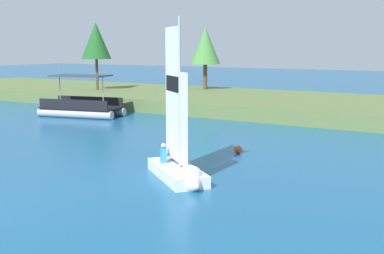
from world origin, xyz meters
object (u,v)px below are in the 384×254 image
shoreline_tree_left (96,41)px  channel_buoy (238,150)px  pontoon_boat (82,106)px  sailboat (182,168)px  shoreline_tree_midleft (205,46)px

shoreline_tree_left → channel_buoy: bearing=-33.1°
channel_buoy → shoreline_tree_left: bearing=146.9°
pontoon_boat → channel_buoy: 15.99m
sailboat → pontoon_boat: (-15.56, 10.80, 0.18)m
shoreline_tree_left → sailboat: size_ratio=0.97×
shoreline_tree_left → pontoon_boat: shoreline_tree_left is taller
sailboat → pontoon_boat: bearing=-176.9°
sailboat → pontoon_boat: 18.94m
shoreline_tree_midleft → sailboat: 29.22m
shoreline_tree_midleft → pontoon_boat: 15.17m
sailboat → shoreline_tree_midleft: bearing=156.8°
pontoon_boat → channel_buoy: pontoon_boat is taller
pontoon_boat → channel_buoy: bearing=-33.2°
shoreline_tree_midleft → pontoon_boat: (-1.59, -14.47, -4.26)m
shoreline_tree_midleft → sailboat: bearing=-61.1°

